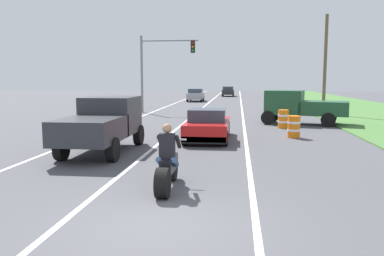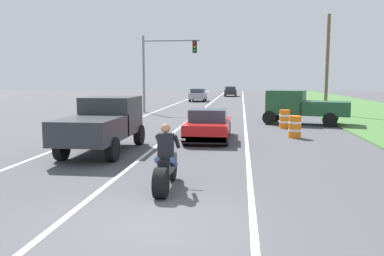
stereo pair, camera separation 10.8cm
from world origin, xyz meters
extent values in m
plane|color=#4C4C51|center=(0.00, 0.00, 0.00)|extent=(160.00, 160.00, 0.00)
cube|color=white|center=(-5.40, 20.00, 0.00)|extent=(0.14, 120.00, 0.01)
cube|color=white|center=(1.80, 20.00, 0.00)|extent=(0.14, 120.00, 0.01)
cube|color=white|center=(-1.80, 20.00, 0.00)|extent=(0.14, 120.00, 0.01)
cylinder|color=black|center=(-0.22, 1.74, 0.35)|extent=(0.28, 0.69, 0.69)
cylinder|color=black|center=(-0.22, 3.29, 0.31)|extent=(0.12, 0.63, 0.63)
cube|color=black|center=(-0.22, 2.57, 0.61)|extent=(0.28, 1.10, 0.36)
cylinder|color=#B2B2B7|center=(-0.22, 3.21, 0.68)|extent=(0.08, 0.36, 0.73)
cylinder|color=#A5A5AA|center=(-0.22, 3.19, 1.11)|extent=(0.70, 0.05, 0.05)
cube|color=black|center=(-0.22, 2.34, 1.09)|extent=(0.36, 0.24, 0.60)
sphere|color=#9E7051|center=(-0.22, 2.34, 1.51)|extent=(0.22, 0.22, 0.22)
cylinder|color=#384C7A|center=(-0.40, 2.37, 0.69)|extent=(0.14, 0.47, 0.32)
cylinder|color=black|center=(-0.44, 2.64, 1.14)|extent=(0.10, 0.51, 0.40)
cylinder|color=#384C7A|center=(-0.04, 2.37, 0.69)|extent=(0.14, 0.47, 0.32)
cylinder|color=black|center=(0.00, 2.64, 1.14)|extent=(0.10, 0.51, 0.40)
cube|color=red|center=(0.13, 10.41, 0.53)|extent=(1.80, 4.30, 0.64)
cube|color=#333D4C|center=(0.13, 10.21, 1.11)|extent=(1.56, 1.70, 0.52)
cube|color=black|center=(0.13, 8.36, 0.29)|extent=(1.76, 0.20, 0.28)
cylinder|color=black|center=(-0.67, 12.01, 0.32)|extent=(0.24, 0.64, 0.64)
cylinder|color=black|center=(0.93, 12.01, 0.32)|extent=(0.24, 0.64, 0.64)
cylinder|color=black|center=(-0.67, 8.81, 0.32)|extent=(0.24, 0.64, 0.64)
cylinder|color=black|center=(0.93, 8.81, 0.32)|extent=(0.24, 0.64, 0.64)
cube|color=#2D3035|center=(-3.43, 7.92, 1.28)|extent=(1.90, 2.10, 1.40)
cube|color=#333D4C|center=(-3.43, 8.27, 1.67)|extent=(1.67, 0.29, 0.57)
cube|color=#2D3035|center=(-3.43, 5.67, 0.98)|extent=(1.90, 2.70, 0.80)
cylinder|color=black|center=(-4.30, 8.72, 0.40)|extent=(0.28, 0.80, 0.80)
cylinder|color=black|center=(-2.56, 8.72, 0.40)|extent=(0.28, 0.80, 0.80)
cylinder|color=black|center=(-4.30, 5.37, 0.40)|extent=(0.28, 0.80, 0.80)
cylinder|color=black|center=(-2.56, 5.37, 0.40)|extent=(0.28, 0.80, 0.80)
cube|color=#1E4C2D|center=(4.20, 17.13, 1.28)|extent=(2.52, 2.38, 1.40)
cube|color=#333D4C|center=(3.86, 17.22, 1.67)|extent=(0.71, 1.69, 0.57)
cube|color=#1E4C2D|center=(6.37, 16.55, 0.98)|extent=(3.10, 2.53, 0.80)
cylinder|color=black|center=(3.20, 16.50, 0.40)|extent=(0.85, 0.48, 0.80)
cylinder|color=black|center=(3.65, 18.18, 0.40)|extent=(0.85, 0.48, 0.80)
cylinder|color=black|center=(6.44, 15.63, 0.40)|extent=(0.85, 0.48, 0.80)
cylinder|color=black|center=(6.89, 17.31, 0.40)|extent=(0.85, 0.48, 0.80)
cylinder|color=gray|center=(-6.12, 23.72, 3.00)|extent=(0.18, 0.18, 6.00)
cylinder|color=gray|center=(-3.90, 23.72, 5.60)|extent=(4.45, 0.12, 0.12)
cube|color=black|center=(-2.07, 23.72, 5.10)|extent=(0.32, 0.24, 0.90)
sphere|color=red|center=(-2.07, 23.58, 5.38)|extent=(0.16, 0.16, 0.16)
sphere|color=orange|center=(-2.07, 23.58, 5.10)|extent=(0.16, 0.16, 0.16)
sphere|color=green|center=(-2.07, 23.58, 4.82)|extent=(0.16, 0.16, 0.16)
cylinder|color=brown|center=(7.78, 23.41, 3.66)|extent=(0.24, 0.24, 7.33)
cylinder|color=orange|center=(3.98, 11.39, 0.50)|extent=(0.56, 0.56, 1.00)
cylinder|color=white|center=(3.98, 11.39, 0.70)|extent=(0.58, 0.58, 0.10)
cylinder|color=white|center=(3.98, 11.39, 0.35)|extent=(0.58, 0.58, 0.10)
cylinder|color=orange|center=(3.89, 14.83, 0.50)|extent=(0.56, 0.56, 1.00)
cylinder|color=white|center=(3.89, 14.83, 0.70)|extent=(0.58, 0.58, 0.10)
cylinder|color=white|center=(3.89, 14.83, 0.35)|extent=(0.58, 0.58, 0.10)
cube|color=#99999E|center=(-3.57, 39.64, 0.65)|extent=(1.76, 4.00, 0.70)
cube|color=#333D4C|center=(-3.57, 39.44, 1.25)|extent=(1.56, 2.00, 0.50)
cylinder|color=black|center=(-4.37, 41.04, 0.30)|extent=(0.20, 0.60, 0.60)
cylinder|color=black|center=(-2.77, 41.04, 0.30)|extent=(0.20, 0.60, 0.60)
cylinder|color=black|center=(-4.37, 38.24, 0.30)|extent=(0.20, 0.60, 0.60)
cylinder|color=black|center=(-2.77, 38.24, 0.30)|extent=(0.20, 0.60, 0.60)
cube|color=#262628|center=(-0.08, 53.44, 0.65)|extent=(1.76, 4.00, 0.70)
cube|color=#333D4C|center=(-0.08, 53.24, 1.25)|extent=(1.56, 2.00, 0.50)
cylinder|color=black|center=(-0.88, 54.84, 0.30)|extent=(0.20, 0.60, 0.60)
cylinder|color=black|center=(0.72, 54.84, 0.30)|extent=(0.20, 0.60, 0.60)
cylinder|color=black|center=(-0.88, 52.04, 0.30)|extent=(0.20, 0.60, 0.60)
cylinder|color=black|center=(0.72, 52.04, 0.30)|extent=(0.20, 0.60, 0.60)
camera|label=1|loc=(1.43, -6.66, 2.67)|focal=36.57mm
camera|label=2|loc=(1.54, -6.65, 2.67)|focal=36.57mm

